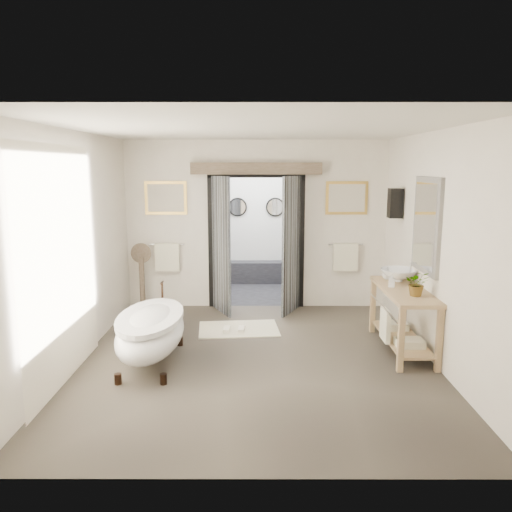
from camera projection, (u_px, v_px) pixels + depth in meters
The scene contains 13 objects.
ground_plane at pixel (256, 359), 6.44m from camera, with size 5.00×5.00×0.00m, color brown.
room_shell at pixel (253, 217), 5.99m from camera, with size 4.52×5.02×2.91m.
shower_room at pixel (256, 243), 10.21m from camera, with size 2.22×2.01×2.51m.
back_wall_dressing at pixel (256, 220), 8.44m from camera, with size 3.82×0.77×2.52m.
clawfoot_tub at pixel (151, 331), 6.25m from camera, with size 0.79×1.77×0.86m.
vanity at pixel (401, 314), 6.68m from camera, with size 0.57×1.60×0.85m.
pedestal_mirror at pixel (142, 282), 8.55m from camera, with size 0.35×0.22×1.17m.
rug at pixel (239, 329), 7.62m from camera, with size 1.20×0.80×0.01m, color beige.
slippers at pixel (234, 329), 7.51m from camera, with size 0.33×0.25×0.05m.
basin at pixel (399, 275), 7.06m from camera, with size 0.52×0.52×0.18m, color white.
plant at pixel (417, 283), 6.25m from camera, with size 0.29×0.25×0.32m, color gray.
soap_bottle_a at pixel (392, 280), 6.72m from camera, with size 0.08×0.08×0.18m, color gray.
soap_bottle_b at pixel (387, 273), 7.19m from camera, with size 0.14×0.14×0.18m, color gray.
Camera 1 is at (0.01, -6.10, 2.47)m, focal length 35.00 mm.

